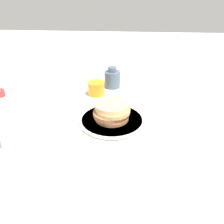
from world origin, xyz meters
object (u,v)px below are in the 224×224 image
at_px(juice_glass, 96,88).
at_px(cream_jug, 112,79).
at_px(plate, 112,119).
at_px(pancake_stack, 112,111).
at_px(water_bottle_near, 7,122).

bearing_deg(juice_glass, cream_jug, -125.31).
bearing_deg(plate, juice_glass, -68.05).
xyz_separation_m(pancake_stack, water_bottle_near, (0.31, 0.18, 0.05)).
distance_m(juice_glass, cream_jug, 0.12).
relative_size(pancake_stack, water_bottle_near, 0.71).
bearing_deg(juice_glass, water_bottle_near, 62.52).
bearing_deg(juice_glass, pancake_stack, 111.66).
height_order(plate, pancake_stack, pancake_stack).
bearing_deg(pancake_stack, plate, -162.53).
relative_size(cream_jug, water_bottle_near, 0.54).
distance_m(plate, cream_jug, 0.34).
bearing_deg(cream_jug, juice_glass, 54.69).
distance_m(cream_jug, water_bottle_near, 0.60).
bearing_deg(plate, water_bottle_near, 30.33).
distance_m(pancake_stack, water_bottle_near, 0.37).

